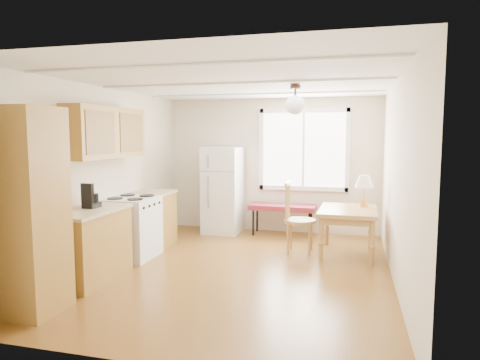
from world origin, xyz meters
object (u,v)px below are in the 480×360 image
(dining_table, at_px, (348,215))
(chair, at_px, (294,212))
(bench, at_px, (282,208))
(refrigerator, at_px, (223,190))

(dining_table, distance_m, chair, 0.82)
(bench, height_order, chair, chair)
(refrigerator, distance_m, dining_table, 2.47)
(bench, bearing_deg, refrigerator, -175.18)
(bench, relative_size, chair, 1.11)
(refrigerator, height_order, dining_table, refrigerator)
(chair, bearing_deg, dining_table, 4.43)
(dining_table, bearing_deg, refrigerator, 159.16)
(bench, distance_m, chair, 1.12)
(refrigerator, height_order, chair, refrigerator)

